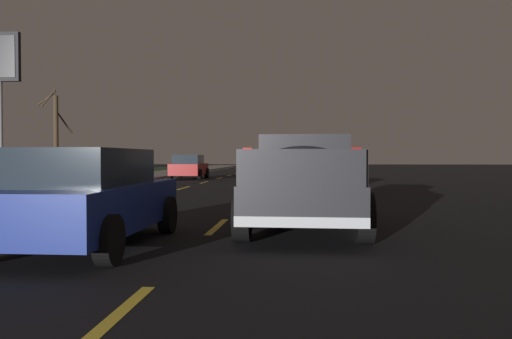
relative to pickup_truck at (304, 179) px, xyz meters
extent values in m
plane|color=black|center=(16.56, 3.50, -0.98)|extent=(144.00, 144.00, 0.00)
cube|color=gray|center=(16.56, 10.95, -0.92)|extent=(108.00, 4.00, 0.12)
cube|color=#1E3819|center=(16.56, 15.95, -0.98)|extent=(108.00, 6.00, 0.01)
cube|color=yellow|center=(-6.13, 1.75, -0.98)|extent=(2.40, 0.14, 0.01)
cube|color=yellow|center=(0.03, 1.75, -0.98)|extent=(2.40, 0.14, 0.01)
cube|color=yellow|center=(5.92, 1.75, -0.98)|extent=(2.40, 0.14, 0.01)
cube|color=yellow|center=(11.52, 1.75, -0.98)|extent=(2.40, 0.14, 0.01)
cube|color=yellow|center=(18.29, 1.75, -0.98)|extent=(2.40, 0.14, 0.01)
cube|color=yellow|center=(24.01, 1.75, -0.98)|extent=(2.40, 0.14, 0.01)
cube|color=yellow|center=(29.30, 1.75, -0.98)|extent=(2.40, 0.14, 0.01)
cube|color=yellow|center=(35.20, 1.75, -0.98)|extent=(2.40, 0.14, 0.01)
cube|color=yellow|center=(40.37, 1.75, -0.98)|extent=(2.40, 0.14, 0.01)
cube|color=yellow|center=(46.27, 1.75, -0.98)|extent=(2.40, 0.14, 0.01)
cube|color=yellow|center=(52.56, 1.75, -0.98)|extent=(2.40, 0.14, 0.01)
cube|color=yellow|center=(58.91, 1.75, -0.98)|extent=(2.40, 0.14, 0.01)
cube|color=yellow|center=(65.79, 1.75, -0.98)|extent=(2.40, 0.14, 0.01)
cube|color=yellow|center=(1.49, 5.25, -0.98)|extent=(2.40, 0.14, 0.01)
cube|color=yellow|center=(7.54, 5.25, -0.98)|extent=(2.40, 0.14, 0.01)
cube|color=yellow|center=(12.99, 5.25, -0.98)|extent=(2.40, 0.14, 0.01)
cube|color=yellow|center=(18.27, 5.25, -0.98)|extent=(2.40, 0.14, 0.01)
cube|color=yellow|center=(24.08, 5.25, -0.98)|extent=(2.40, 0.14, 0.01)
cube|color=yellow|center=(29.19, 5.25, -0.98)|extent=(2.40, 0.14, 0.01)
cube|color=yellow|center=(34.45, 5.25, -0.98)|extent=(2.40, 0.14, 0.01)
cube|color=yellow|center=(41.22, 5.25, -0.98)|extent=(2.40, 0.14, 0.01)
cube|color=yellow|center=(46.99, 5.25, -0.98)|extent=(2.40, 0.14, 0.01)
cube|color=yellow|center=(53.65, 5.25, -0.98)|extent=(2.40, 0.14, 0.01)
cube|color=yellow|center=(58.80, 5.25, -0.98)|extent=(2.40, 0.14, 0.01)
cube|color=yellow|center=(65.01, 5.25, -0.98)|extent=(2.40, 0.14, 0.01)
cube|color=yellow|center=(70.18, 5.25, -0.98)|extent=(2.40, 0.14, 0.01)
cube|color=silver|center=(16.56, 8.65, -0.98)|extent=(108.00, 0.14, 0.01)
cube|color=#232328|center=(-0.06, 0.00, -0.31)|extent=(5.46, 2.17, 0.60)
cube|color=#232328|center=(1.13, -0.04, 0.44)|extent=(2.22, 1.91, 0.90)
cube|color=#1E2833|center=(0.08, 0.00, 0.49)|extent=(0.09, 1.44, 0.50)
cube|color=#232328|center=(-1.11, 0.97, 0.27)|extent=(3.03, 0.18, 0.56)
cube|color=#232328|center=(-1.17, -0.90, 0.27)|extent=(3.03, 0.18, 0.56)
cube|color=#232328|center=(-2.72, 0.08, 0.27)|extent=(0.14, 1.88, 0.56)
cube|color=silver|center=(-2.72, 0.08, -0.53)|extent=(0.18, 2.00, 0.16)
cube|color=red|center=(-2.68, 0.88, 0.47)|extent=(0.06, 0.14, 0.20)
cube|color=red|center=(-2.73, -0.71, 0.47)|extent=(0.06, 0.14, 0.20)
ellipsoid|color=#232833|center=(-1.14, 0.04, 0.31)|extent=(2.64, 1.60, 0.64)
sphere|color=silver|center=(-0.63, 0.38, 0.17)|extent=(0.40, 0.40, 0.40)
sphere|color=beige|center=(-1.75, -0.25, 0.15)|extent=(0.34, 0.34, 0.34)
cylinder|color=black|center=(1.76, 0.94, -0.56)|extent=(0.84, 0.28, 0.84)
cylinder|color=black|center=(1.69, -1.05, -0.56)|extent=(0.84, 0.28, 0.84)
cylinder|color=black|center=(-1.81, 1.06, -0.56)|extent=(0.84, 0.28, 0.84)
cylinder|color=black|center=(-1.87, -0.94, -0.56)|extent=(0.84, 0.28, 0.84)
cube|color=maroon|center=(22.28, 6.93, -0.35)|extent=(4.44, 1.91, 0.70)
cube|color=#1E2833|center=(22.03, 6.92, 0.28)|extent=(2.50, 1.64, 0.56)
cylinder|color=black|center=(23.76, 7.87, -0.64)|extent=(0.68, 0.22, 0.68)
cylinder|color=black|center=(23.80, 6.07, -0.64)|extent=(0.68, 0.22, 0.68)
cylinder|color=black|center=(20.77, 7.79, -0.64)|extent=(0.68, 0.22, 0.68)
cylinder|color=black|center=(20.81, 5.99, -0.64)|extent=(0.68, 0.22, 0.68)
cube|color=red|center=(20.13, 6.88, -0.30)|extent=(0.12, 1.51, 0.10)
cube|color=black|center=(11.69, -0.07, -0.35)|extent=(4.42, 1.86, 0.70)
cube|color=#1E2833|center=(11.44, -0.07, 0.28)|extent=(2.48, 1.62, 0.56)
cylinder|color=black|center=(13.20, 0.81, -0.64)|extent=(0.68, 0.22, 0.68)
cylinder|color=black|center=(13.18, -0.99, -0.64)|extent=(0.68, 0.22, 0.68)
cylinder|color=black|center=(10.21, 0.85, -0.64)|extent=(0.68, 0.22, 0.68)
cylinder|color=black|center=(10.19, -0.95, -0.64)|extent=(0.68, 0.22, 0.68)
cube|color=red|center=(9.54, -0.04, -0.30)|extent=(0.10, 1.51, 0.10)
cube|color=navy|center=(-2.41, 3.45, -0.35)|extent=(4.41, 1.83, 0.70)
cube|color=#1E2833|center=(-2.66, 3.45, 0.28)|extent=(2.47, 1.60, 0.56)
cylinder|color=black|center=(-0.91, 4.34, -0.64)|extent=(0.68, 0.22, 0.68)
cylinder|color=black|center=(-0.92, 2.54, -0.64)|extent=(0.68, 0.22, 0.68)
cylinder|color=black|center=(-3.92, 2.56, -0.64)|extent=(0.68, 0.22, 0.68)
cube|color=red|center=(-4.56, 3.47, -0.30)|extent=(0.09, 1.51, 0.10)
cylinder|color=#99999E|center=(12.22, 13.48, 2.52)|extent=(0.24, 0.24, 7.00)
cylinder|color=#423323|center=(19.13, 14.15, 1.51)|extent=(0.28, 0.28, 4.97)
cylinder|color=#423323|center=(19.07, 14.56, 3.87)|extent=(0.20, 0.89, 1.06)
cylinder|color=#423323|center=(19.63, 13.89, 2.51)|extent=(1.07, 0.65, 1.42)
cylinder|color=#423323|center=(19.16, 14.69, 3.86)|extent=(0.15, 1.13, 0.83)
camera|label=1|loc=(-10.46, 0.16, 0.43)|focal=36.76mm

